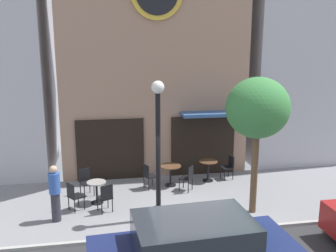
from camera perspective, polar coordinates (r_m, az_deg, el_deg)
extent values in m
cube|color=gray|center=(12.53, 1.90, -11.22)|extent=(25.89, 4.66, 0.05)
cube|color=#A8A5A0|center=(10.48, 4.58, -15.90)|extent=(25.89, 0.12, 0.08)
cube|color=#9E7A66|center=(15.04, -2.48, 12.28)|extent=(7.09, 2.73, 9.91)
cube|color=black|center=(14.06, -8.78, -3.60)|extent=(2.48, 0.10, 2.30)
cube|color=black|center=(14.54, 5.34, -2.96)|extent=(2.48, 0.10, 2.30)
cube|color=#33568C|center=(14.02, 6.62, 1.88)|extent=(2.27, 0.90, 0.12)
cylinder|color=black|center=(11.18, -1.46, -13.15)|extent=(0.32, 0.32, 0.36)
cylinder|color=black|center=(10.56, -1.51, -5.01)|extent=(0.14, 0.14, 3.68)
sphere|color=white|center=(10.14, -1.57, 5.95)|extent=(0.36, 0.36, 0.36)
cylinder|color=brown|center=(11.49, 13.05, -6.83)|extent=(0.20, 0.20, 2.56)
ellipsoid|color=#3D8442|center=(11.01, 13.54, 2.72)|extent=(1.87, 1.68, 1.77)
cylinder|color=black|center=(12.33, -10.82, -9.97)|extent=(0.07, 0.07, 0.70)
cylinder|color=black|center=(12.46, -10.75, -11.40)|extent=(0.40, 0.40, 0.03)
cylinder|color=gray|center=(12.20, -10.89, -8.43)|extent=(0.61, 0.61, 0.03)
cylinder|color=black|center=(13.52, 0.38, -7.61)|extent=(0.07, 0.07, 0.73)
cylinder|color=black|center=(13.65, 0.38, -8.99)|extent=(0.40, 0.40, 0.03)
cylinder|color=brown|center=(13.40, 0.39, -6.14)|extent=(0.76, 0.76, 0.03)
cylinder|color=black|center=(14.03, 6.13, -6.87)|extent=(0.07, 0.07, 0.76)
cylinder|color=black|center=(14.15, 6.10, -8.26)|extent=(0.40, 0.40, 0.03)
cylinder|color=brown|center=(13.91, 6.17, -5.40)|extent=(0.69, 0.69, 0.03)
cube|color=black|center=(11.68, -9.64, -10.71)|extent=(0.52, 0.52, 0.04)
cube|color=black|center=(11.44, -9.33, -9.99)|extent=(0.37, 0.18, 0.45)
cylinder|color=black|center=(11.97, -9.16, -11.26)|extent=(0.03, 0.03, 0.45)
cylinder|color=black|center=(11.86, -10.70, -11.57)|extent=(0.03, 0.03, 0.45)
cylinder|color=black|center=(11.69, -8.49, -11.86)|extent=(0.03, 0.03, 0.45)
cylinder|color=black|center=(11.57, -10.06, -12.18)|extent=(0.03, 0.03, 0.45)
cube|color=black|center=(12.93, -12.28, -8.47)|extent=(0.53, 0.53, 0.04)
cube|color=black|center=(13.01, -12.65, -7.30)|extent=(0.36, 0.20, 0.45)
cylinder|color=black|center=(12.81, -12.62, -9.78)|extent=(0.03, 0.03, 0.45)
cylinder|color=black|center=(12.93, -11.23, -9.49)|extent=(0.03, 0.03, 0.45)
cylinder|color=black|center=(13.10, -13.23, -9.30)|extent=(0.03, 0.03, 0.45)
cylinder|color=black|center=(13.22, -11.85, -9.02)|extent=(0.03, 0.03, 0.45)
cube|color=black|center=(13.07, 2.74, -7.96)|extent=(0.56, 0.56, 0.04)
cube|color=black|center=(12.92, 3.49, -7.15)|extent=(0.26, 0.33, 0.45)
cylinder|color=black|center=(13.36, 2.36, -8.52)|extent=(0.03, 0.03, 0.45)
cylinder|color=black|center=(13.07, 1.74, -9.01)|extent=(0.03, 0.03, 0.45)
cylinder|color=black|center=(13.23, 3.72, -8.75)|extent=(0.03, 0.03, 0.45)
cylinder|color=black|center=(12.94, 3.12, -9.25)|extent=(0.03, 0.03, 0.45)
cube|color=black|center=(14.29, 8.98, -6.28)|extent=(0.46, 0.46, 0.04)
cube|color=black|center=(14.31, 9.65, -5.34)|extent=(0.10, 0.38, 0.45)
cylinder|color=black|center=(14.43, 8.03, -7.00)|extent=(0.03, 0.03, 0.45)
cylinder|color=black|center=(14.15, 8.66, -7.43)|extent=(0.03, 0.03, 0.45)
cylinder|color=black|center=(14.58, 9.23, -6.83)|extent=(0.03, 0.03, 0.45)
cylinder|color=black|center=(14.31, 9.88, -7.25)|extent=(0.03, 0.03, 0.45)
cube|color=black|center=(11.94, -13.85, -10.36)|extent=(0.56, 0.56, 0.04)
cube|color=black|center=(11.78, -14.66, -9.57)|extent=(0.25, 0.33, 0.45)
cylinder|color=black|center=(11.98, -12.65, -11.40)|extent=(0.03, 0.03, 0.45)
cylinder|color=black|center=(12.25, -13.54, -10.90)|extent=(0.03, 0.03, 0.45)
cylinder|color=black|center=(11.82, -14.06, -11.82)|extent=(0.03, 0.03, 0.45)
cylinder|color=black|center=(12.09, -14.92, -11.30)|extent=(0.03, 0.03, 0.45)
cube|color=black|center=(13.27, -2.70, -7.63)|extent=(0.53, 0.53, 0.04)
cube|color=black|center=(13.11, -3.39, -6.85)|extent=(0.19, 0.36, 0.45)
cylinder|color=black|center=(13.30, -1.67, -8.62)|extent=(0.03, 0.03, 0.45)
cylinder|color=black|center=(13.57, -2.44, -8.18)|extent=(0.03, 0.03, 0.45)
cylinder|color=black|center=(13.13, -2.94, -8.91)|extent=(0.03, 0.03, 0.45)
cylinder|color=black|center=(13.41, -3.69, -8.46)|extent=(0.03, 0.03, 0.45)
cylinder|color=#2D2D38|center=(11.43, -16.74, -11.75)|extent=(0.32, 0.32, 0.85)
cylinder|color=#3359B2|center=(11.16, -16.97, -8.35)|extent=(0.39, 0.39, 0.60)
sphere|color=tan|center=(11.02, -17.11, -6.36)|extent=(0.22, 0.22, 0.22)
cube|color=#262B33|center=(7.92, 3.96, -15.98)|extent=(2.49, 1.72, 0.60)
cylinder|color=black|center=(9.56, 10.75, -17.20)|extent=(0.65, 0.26, 0.64)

